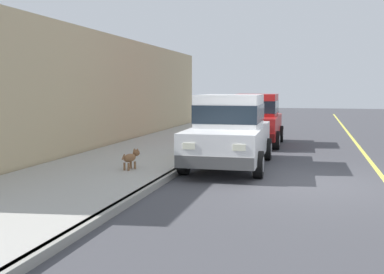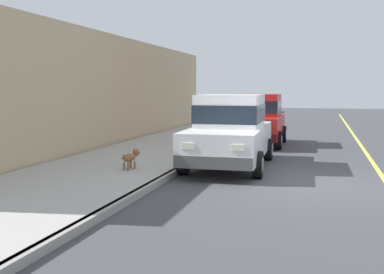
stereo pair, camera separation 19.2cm
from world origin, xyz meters
name	(u,v)px [view 1 (the left image)]	position (x,y,z in m)	size (l,w,h in m)	color
ground_plane	(312,184)	(0.00, 0.00, 0.00)	(80.00, 80.00, 0.00)	#424247
curb	(173,174)	(-3.20, 0.00, 0.07)	(0.16, 64.00, 0.14)	gray
sidewalk	(103,170)	(-5.00, 0.00, 0.07)	(3.60, 64.00, 0.14)	#A8A59E
car_white_sedan	(230,130)	(-2.16, 1.79, 0.98)	(2.11, 4.64, 1.92)	white
car_red_hatchback	(255,118)	(-2.09, 6.79, 0.98)	(1.99, 3.82, 1.88)	red
dog_brown	(131,157)	(-4.26, 0.00, 0.43)	(0.28, 0.75, 0.49)	brown
fire_hydrant	(180,145)	(-3.65, 2.17, 0.48)	(0.34, 0.24, 0.72)	gold
building_facade	(116,91)	(-7.10, 5.50, 1.98)	(0.50, 20.00, 3.96)	tan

